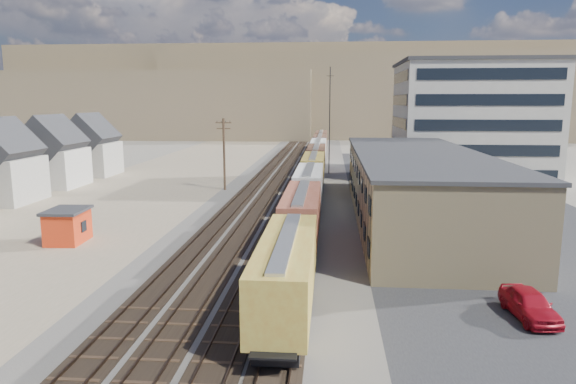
# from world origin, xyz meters

# --- Properties ---
(ground) EXTENTS (300.00, 300.00, 0.00)m
(ground) POSITION_xyz_m (0.00, 0.00, 0.00)
(ground) COLOR #6B6356
(ground) RESTS_ON ground
(ballast_bed) EXTENTS (18.00, 200.00, 0.06)m
(ballast_bed) POSITION_xyz_m (0.00, 50.00, 0.03)
(ballast_bed) COLOR #4C4742
(ballast_bed) RESTS_ON ground
(dirt_yard) EXTENTS (24.00, 180.00, 0.03)m
(dirt_yard) POSITION_xyz_m (-20.00, 40.00, 0.01)
(dirt_yard) COLOR #7F7257
(dirt_yard) RESTS_ON ground
(asphalt_lot) EXTENTS (26.00, 120.00, 0.04)m
(asphalt_lot) POSITION_xyz_m (22.00, 35.00, 0.02)
(asphalt_lot) COLOR #232326
(asphalt_lot) RESTS_ON ground
(rail_tracks) EXTENTS (11.40, 200.00, 0.24)m
(rail_tracks) POSITION_xyz_m (-0.55, 50.00, 0.11)
(rail_tracks) COLOR black
(rail_tracks) RESTS_ON ground
(freight_train) EXTENTS (3.00, 119.74, 4.46)m
(freight_train) POSITION_xyz_m (3.80, 52.91, 2.79)
(freight_train) COLOR black
(freight_train) RESTS_ON ground
(warehouse) EXTENTS (12.40, 40.40, 7.25)m
(warehouse) POSITION_xyz_m (14.98, 25.00, 3.65)
(warehouse) COLOR tan
(warehouse) RESTS_ON ground
(office_tower) EXTENTS (22.60, 18.60, 18.45)m
(office_tower) POSITION_xyz_m (27.95, 54.95, 9.26)
(office_tower) COLOR #9E998E
(office_tower) RESTS_ON ground
(utility_pole_north) EXTENTS (2.20, 0.32, 10.00)m
(utility_pole_north) POSITION_xyz_m (-8.50, 42.00, 5.30)
(utility_pole_north) COLOR #382619
(utility_pole_north) RESTS_ON ground
(radio_mast) EXTENTS (1.20, 0.16, 18.00)m
(radio_mast) POSITION_xyz_m (6.00, 60.00, 9.12)
(radio_mast) COLOR black
(radio_mast) RESTS_ON ground
(hills_north) EXTENTS (265.00, 80.00, 32.00)m
(hills_north) POSITION_xyz_m (0.17, 167.92, 14.10)
(hills_north) COLOR brown
(hills_north) RESTS_ON ground
(maintenance_shed) EXTENTS (3.36, 4.25, 3.01)m
(maintenance_shed) POSITION_xyz_m (-16.70, 14.01, 1.54)
(maintenance_shed) COLOR red
(maintenance_shed) RESTS_ON ground
(parked_car_red) EXTENTS (2.42, 5.07, 1.67)m
(parked_car_red) POSITION_xyz_m (17.65, 0.74, 0.84)
(parked_car_red) COLOR maroon
(parked_car_red) RESTS_ON ground
(parked_car_blue) EXTENTS (6.06, 5.66, 1.58)m
(parked_car_blue) POSITION_xyz_m (24.12, 42.35, 0.79)
(parked_car_blue) COLOR navy
(parked_car_blue) RESTS_ON ground
(parked_car_far) EXTENTS (2.33, 4.36, 1.41)m
(parked_car_far) POSITION_xyz_m (26.97, 58.30, 0.71)
(parked_car_far) COLOR white
(parked_car_far) RESTS_ON ground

